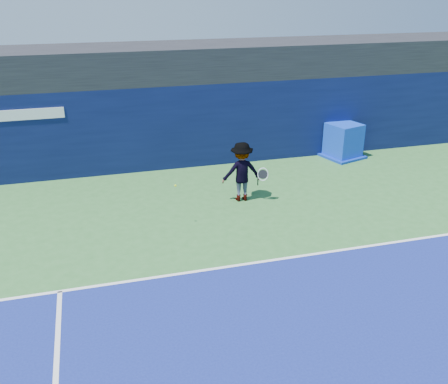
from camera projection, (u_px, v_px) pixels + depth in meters
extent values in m
plane|color=#336D31|center=(326.00, 339.00, 9.61)|extent=(80.00, 80.00, 0.00)
cube|color=white|center=(272.00, 260.00, 12.26)|extent=(24.00, 0.10, 0.01)
cube|color=black|center=(195.00, 61.00, 18.38)|extent=(36.00, 3.00, 1.20)
cube|color=#0A123B|center=(202.00, 123.00, 18.32)|extent=(36.00, 1.00, 3.00)
cube|color=#0E35C6|center=(343.00, 141.00, 19.15)|extent=(1.38, 1.38, 1.32)
cube|color=#0B29A2|center=(342.00, 156.00, 19.40)|extent=(1.72, 1.72, 0.09)
imported|color=silver|center=(242.00, 172.00, 15.29)|extent=(1.23, 0.74, 1.87)
cylinder|color=black|center=(258.00, 182.00, 15.29)|extent=(0.09, 0.16, 0.29)
torus|color=white|center=(263.00, 174.00, 15.19)|extent=(0.34, 0.19, 0.33)
cylinder|color=black|center=(263.00, 174.00, 15.19)|extent=(0.29, 0.15, 0.28)
sphere|color=#BFD517|center=(175.00, 186.00, 13.48)|extent=(0.06, 0.06, 0.06)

